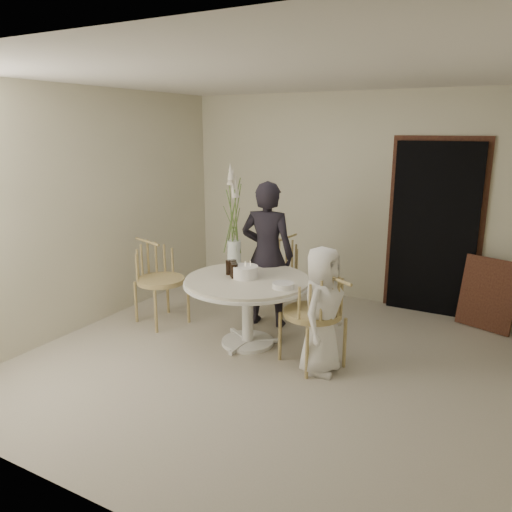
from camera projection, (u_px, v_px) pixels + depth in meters
The scene contains 18 objects.
ground at pixel (266, 360), 4.99m from camera, with size 4.50×4.50×0.00m, color #B8AF9D.
room_shell at pixel (267, 198), 4.58m from camera, with size 4.50×4.50×4.50m.
doorway at pixel (434, 230), 6.05m from camera, with size 1.00×0.10×2.10m, color black.
door_trim at pixel (435, 224), 6.07m from camera, with size 1.12×0.03×2.22m, color brown.
table at pixel (247, 289), 5.21m from camera, with size 1.33×1.33×0.73m.
picture_frame at pixel (488, 294), 5.68m from camera, with size 0.62×0.04×0.83m, color brown.
chair_far at pixel (281, 264), 6.21m from camera, with size 0.55×0.59×0.93m.
chair_right at pixel (322, 307), 4.64m from camera, with size 0.73×0.71×0.97m.
chair_left at pixel (154, 270), 5.89m from camera, with size 0.68×0.65×0.96m.
girl at pixel (267, 255), 5.70m from camera, with size 0.61×0.40×1.68m, color black.
boy at pixel (322, 310), 4.62m from camera, with size 0.59×0.39×1.22m, color white.
birthday_cake at pixel (245, 272), 5.19m from camera, with size 0.27×0.27×0.18m.
cola_tumbler_a at pixel (233, 269), 5.23m from camera, with size 0.07×0.07×0.16m, color black.
cola_tumbler_b at pixel (235, 271), 5.17m from camera, with size 0.07×0.07×0.16m, color black.
cola_tumbler_c at pixel (233, 268), 5.29m from camera, with size 0.08×0.08×0.16m, color black.
cola_tumbler_d at pixel (229, 267), 5.30m from camera, with size 0.07×0.07×0.16m, color black.
plate_stack at pixel (283, 285), 4.86m from camera, with size 0.21×0.21×0.05m, color white.
flower_vase at pixel (234, 224), 5.54m from camera, with size 0.16×0.16×1.16m.
Camera 1 is at (2.11, -4.05, 2.25)m, focal length 35.00 mm.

